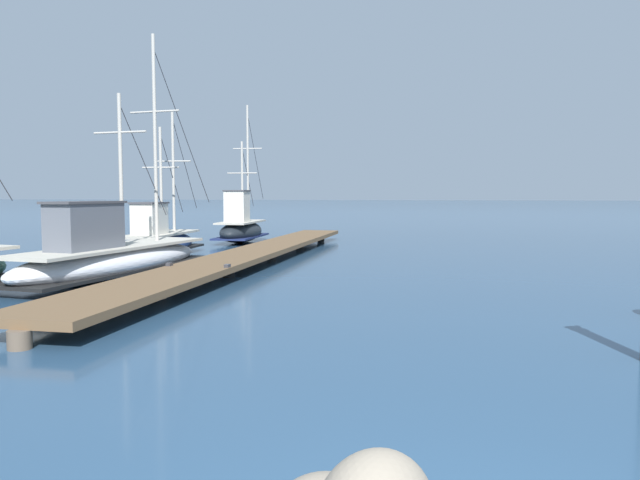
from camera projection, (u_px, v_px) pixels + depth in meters
The scene contains 4 objects.
floating_dock at pixel (252, 253), 20.28m from camera, with size 2.38×23.01×0.53m.
fishing_boat_0 at pixel (241, 227), 29.11m from camera, with size 1.71×6.44×6.64m.
fishing_boat_1 at pixel (111, 256), 16.79m from camera, with size 3.00×9.20×7.12m.
fishing_boat_2 at pixel (158, 240), 22.61m from camera, with size 1.70×6.52×5.55m.
Camera 1 is at (-0.20, -3.33, 2.35)m, focal length 34.39 mm.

